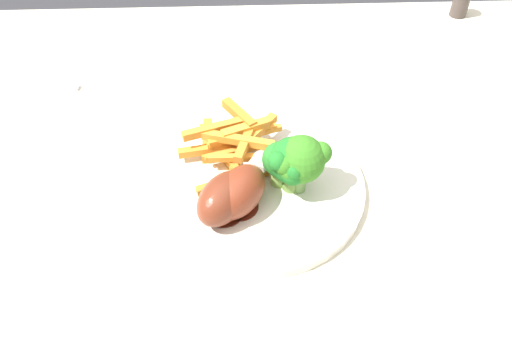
{
  "coord_description": "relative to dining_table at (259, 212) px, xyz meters",
  "views": [
    {
      "loc": [
        -0.02,
        -0.47,
        1.22
      ],
      "look_at": [
        -0.01,
        -0.05,
        0.78
      ],
      "focal_mm": 35.67,
      "sensor_mm": 36.0,
      "label": 1
    }
  ],
  "objects": [
    {
      "name": "carrot_fries_pile",
      "position": [
        -0.03,
        0.0,
        0.13
      ],
      "size": [
        0.14,
        0.13,
        0.04
      ],
      "color": "orange",
      "rests_on": "dinner_plate"
    },
    {
      "name": "fork",
      "position": [
        -0.36,
        0.19,
        0.1
      ],
      "size": [
        0.19,
        0.05,
        0.0
      ],
      "primitive_type": "cube",
      "rotation": [
        0.0,
        0.0,
        2.94
      ],
      "color": "silver",
      "rests_on": "dining_table"
    },
    {
      "name": "chicken_drumstick_near",
      "position": [
        -0.04,
        -0.09,
        0.14
      ],
      "size": [
        0.09,
        0.12,
        0.05
      ],
      "color": "#4D1C11",
      "rests_on": "dinner_plate"
    },
    {
      "name": "pepper_shaker",
      "position": [
        0.38,
        0.37,
        0.13
      ],
      "size": [
        0.03,
        0.03,
        0.05
      ],
      "primitive_type": "cylinder",
      "color": "#423833",
      "rests_on": "dining_table"
    },
    {
      "name": "dining_table",
      "position": [
        0.0,
        0.0,
        0.0
      ],
      "size": [
        1.2,
        0.84,
        0.75
      ],
      "color": "silver",
      "rests_on": "ground_plane"
    },
    {
      "name": "broccoli_floret_back",
      "position": [
        0.04,
        -0.06,
        0.16
      ],
      "size": [
        0.07,
        0.06,
        0.08
      ],
      "color": "#78A659",
      "rests_on": "dinner_plate"
    },
    {
      "name": "chicken_drumstick_far",
      "position": [
        -0.03,
        -0.08,
        0.14
      ],
      "size": [
        0.1,
        0.12,
        0.05
      ],
      "color": "#581E11",
      "rests_on": "dinner_plate"
    },
    {
      "name": "dinner_plate",
      "position": [
        -0.01,
        -0.05,
        0.11
      ],
      "size": [
        0.26,
        0.26,
        0.01
      ],
      "primitive_type": "cylinder",
      "color": "white",
      "rests_on": "dining_table"
    },
    {
      "name": "broccoli_floret_front",
      "position": [
        0.02,
        -0.05,
        0.15
      ],
      "size": [
        0.04,
        0.04,
        0.06
      ],
      "color": "#8BBB51",
      "rests_on": "dinner_plate"
    },
    {
      "name": "napkin",
      "position": [
        0.22,
        -0.24,
        0.1
      ],
      "size": [
        0.19,
        0.16,
        0.0
      ],
      "primitive_type": "cube",
      "rotation": [
        0.0,
        0.0,
        0.14
      ],
      "color": "white",
      "rests_on": "dining_table"
    },
    {
      "name": "broccoli_floret_middle",
      "position": [
        0.03,
        -0.06,
        0.16
      ],
      "size": [
        0.06,
        0.06,
        0.07
      ],
      "color": "#78A448",
      "rests_on": "dinner_plate"
    }
  ]
}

